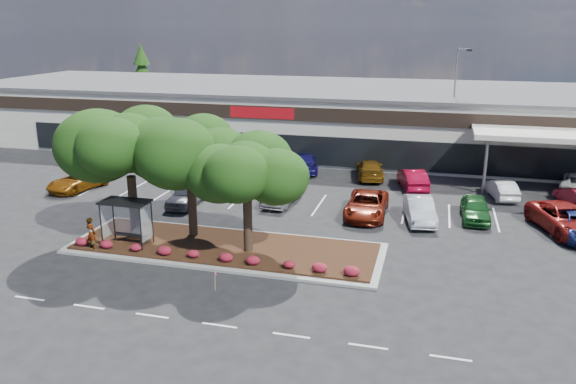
% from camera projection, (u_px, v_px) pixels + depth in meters
% --- Properties ---
extents(ground, '(160.00, 160.00, 0.00)m').
position_uv_depth(ground, '(234.00, 283.00, 28.04)').
color(ground, black).
rests_on(ground, ground).
extents(retail_store, '(80.40, 25.20, 6.25)m').
position_uv_depth(retail_store, '(346.00, 117.00, 58.49)').
color(retail_store, silver).
rests_on(retail_store, ground).
extents(landscape_island, '(18.00, 6.00, 0.26)m').
position_uv_depth(landscape_island, '(225.00, 248.00, 32.19)').
color(landscape_island, gray).
rests_on(landscape_island, ground).
extents(lane_markings, '(33.12, 20.06, 0.01)m').
position_uv_depth(lane_markings, '(286.00, 217.00, 37.71)').
color(lane_markings, silver).
rests_on(lane_markings, ground).
extents(shrub_row, '(17.00, 0.80, 0.50)m').
position_uv_depth(shrub_row, '(211.00, 255.00, 30.14)').
color(shrub_row, maroon).
rests_on(shrub_row, landscape_island).
extents(bus_shelter, '(2.75, 1.55, 2.59)m').
position_uv_depth(bus_shelter, '(127.00, 209.00, 31.95)').
color(bus_shelter, black).
rests_on(bus_shelter, landscape_island).
extents(island_tree_west, '(7.20, 7.20, 7.89)m').
position_uv_depth(island_tree_west, '(131.00, 170.00, 32.96)').
color(island_tree_west, '#12340B').
rests_on(island_tree_west, landscape_island).
extents(island_tree_mid, '(6.60, 6.60, 7.32)m').
position_uv_depth(island_tree_mid, '(191.00, 176.00, 32.83)').
color(island_tree_mid, '#12340B').
rests_on(island_tree_mid, landscape_island).
extents(island_tree_east, '(5.80, 5.80, 6.50)m').
position_uv_depth(island_tree_east, '(247.00, 195.00, 30.57)').
color(island_tree_east, '#12340B').
rests_on(island_tree_east, landscape_island).
extents(conifer_north_west, '(4.40, 4.40, 10.00)m').
position_uv_depth(conifer_north_west, '(143.00, 80.00, 76.56)').
color(conifer_north_west, '#12340B').
rests_on(conifer_north_west, ground).
extents(person_waiting, '(0.77, 0.63, 1.82)m').
position_uv_depth(person_waiting, '(91.00, 233.00, 31.52)').
color(person_waiting, '#594C47').
rests_on(person_waiting, landscape_island).
extents(light_pole, '(1.43, 0.50, 10.48)m').
position_uv_depth(light_pole, '(454.00, 115.00, 49.99)').
color(light_pole, gray).
rests_on(light_pole, ground).
extents(survey_stake, '(0.08, 0.14, 0.98)m').
position_uv_depth(survey_stake, '(215.00, 279.00, 27.07)').
color(survey_stake, tan).
rests_on(survey_stake, ground).
extents(car_0, '(3.37, 5.47, 1.41)m').
position_uv_depth(car_0, '(78.00, 181.00, 43.69)').
color(car_0, '#7A400A').
rests_on(car_0, ground).
extents(car_1, '(1.93, 4.54, 1.53)m').
position_uv_depth(car_1, '(187.00, 194.00, 40.01)').
color(car_1, slate).
rests_on(car_1, ground).
extents(car_3, '(2.06, 4.95, 1.59)m').
position_uv_depth(car_3, '(282.00, 193.00, 40.30)').
color(car_3, '#4F4F55').
rests_on(car_3, ground).
extents(car_4, '(2.69, 5.71, 1.58)m').
position_uv_depth(car_4, '(367.00, 205.00, 37.68)').
color(car_4, '#64190B').
rests_on(car_4, ground).
extents(car_5, '(2.50, 4.98, 1.57)m').
position_uv_depth(car_5, '(420.00, 210.00, 36.63)').
color(car_5, silver).
rests_on(car_5, ground).
extents(car_6, '(1.90, 4.51, 1.52)m').
position_uv_depth(car_6, '(475.00, 209.00, 36.93)').
color(car_6, '#19501E').
rests_on(car_6, ground).
extents(car_7, '(4.56, 6.64, 1.69)m').
position_uv_depth(car_7, '(566.00, 219.00, 34.70)').
color(car_7, maroon).
rests_on(car_7, ground).
extents(car_9, '(2.28, 5.13, 1.64)m').
position_uv_depth(car_9, '(194.00, 168.00, 47.14)').
color(car_9, navy).
rests_on(car_9, ground).
extents(car_10, '(3.74, 5.75, 1.55)m').
position_uv_depth(car_10, '(198.00, 159.00, 50.53)').
color(car_10, '#969CA2').
rests_on(car_10, ground).
extents(car_11, '(1.64, 4.63, 1.52)m').
position_uv_depth(car_11, '(290.00, 177.00, 44.56)').
color(car_11, maroon).
rests_on(car_11, ground).
extents(car_12, '(3.73, 6.02, 1.63)m').
position_uv_depth(car_12, '(304.00, 162.00, 49.02)').
color(car_12, '#141057').
rests_on(car_12, ground).
extents(car_13, '(3.07, 5.57, 1.53)m').
position_uv_depth(car_13, '(370.00, 169.00, 46.93)').
color(car_13, brown).
rests_on(car_13, ground).
extents(car_14, '(2.83, 5.09, 1.59)m').
position_uv_depth(car_14, '(413.00, 179.00, 43.87)').
color(car_14, maroon).
rests_on(car_14, ground).
extents(car_15, '(2.27, 4.43, 1.39)m').
position_uv_depth(car_15, '(502.00, 189.00, 41.57)').
color(car_15, white).
rests_on(car_15, ground).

